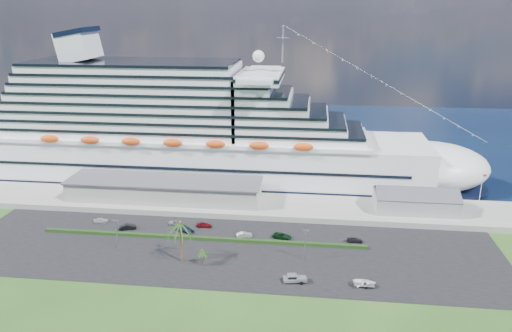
# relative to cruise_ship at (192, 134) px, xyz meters

# --- Properties ---
(ground) EXTENTS (420.00, 420.00, 0.00)m
(ground) POSITION_rel_cruise_ship_xyz_m (21.53, -64.00, -16.69)
(ground) COLOR #264818
(ground) RESTS_ON ground
(asphalt_lot) EXTENTS (140.00, 38.00, 0.12)m
(asphalt_lot) POSITION_rel_cruise_ship_xyz_m (21.53, -53.00, -16.63)
(asphalt_lot) COLOR black
(asphalt_lot) RESTS_ON ground
(wharf) EXTENTS (240.00, 20.00, 1.80)m
(wharf) POSITION_rel_cruise_ship_xyz_m (21.53, -24.00, -15.79)
(wharf) COLOR gray
(wharf) RESTS_ON ground
(water) EXTENTS (420.00, 160.00, 0.02)m
(water) POSITION_rel_cruise_ship_xyz_m (21.53, 66.00, -16.68)
(water) COLOR black
(water) RESTS_ON ground
(cruise_ship) EXTENTS (191.00, 38.00, 54.00)m
(cruise_ship) POSITION_rel_cruise_ship_xyz_m (0.00, 0.00, 0.00)
(cruise_ship) COLOR silver
(cruise_ship) RESTS_ON ground
(terminal_building) EXTENTS (61.00, 15.00, 6.30)m
(terminal_building) POSITION_rel_cruise_ship_xyz_m (-3.47, -24.00, -11.68)
(terminal_building) COLOR gray
(terminal_building) RESTS_ON wharf
(port_shed) EXTENTS (24.00, 12.31, 7.37)m
(port_shed) POSITION_rel_cruise_ship_xyz_m (73.53, -24.00, -12.30)
(port_shed) COLOR gray
(port_shed) RESTS_ON wharf
(flagpole) EXTENTS (1.08, 0.16, 12.00)m
(flagpole) POSITION_rel_cruise_ship_xyz_m (91.57, -24.00, -8.43)
(flagpole) COLOR silver
(flagpole) RESTS_ON wharf
(hedge) EXTENTS (88.00, 1.10, 0.90)m
(hedge) POSITION_rel_cruise_ship_xyz_m (13.53, -48.00, -16.12)
(hedge) COLOR black
(hedge) RESTS_ON asphalt_lot
(lamp_post_left) EXTENTS (1.60, 0.35, 8.27)m
(lamp_post_left) POSITION_rel_cruise_ship_xyz_m (-6.47, -56.00, -11.35)
(lamp_post_left) COLOR gray
(lamp_post_left) RESTS_ON asphalt_lot
(lamp_post_right) EXTENTS (1.60, 0.35, 8.27)m
(lamp_post_right) POSITION_rel_cruise_ship_xyz_m (41.53, -56.00, -11.35)
(lamp_post_right) COLOR gray
(lamp_post_right) RESTS_ON asphalt_lot
(palm_tall) EXTENTS (8.82, 8.82, 11.13)m
(palm_tall) POSITION_rel_cruise_ship_xyz_m (11.53, -60.00, -7.49)
(palm_tall) COLOR #47301E
(palm_tall) RESTS_ON ground
(palm_short) EXTENTS (3.53, 3.53, 4.56)m
(palm_short) POSITION_rel_cruise_ship_xyz_m (17.03, -61.50, -13.03)
(palm_short) COLOR #47301E
(palm_short) RESTS_ON ground
(parked_car_0) EXTENTS (4.35, 2.56, 1.39)m
(parked_car_0) POSITION_rel_cruise_ship_xyz_m (-17.79, -40.50, -15.88)
(parked_car_0) COLOR silver
(parked_car_0) RESTS_ON asphalt_lot
(parked_car_1) EXTENTS (5.00, 3.35, 1.56)m
(parked_car_1) POSITION_rel_cruise_ship_xyz_m (-8.36, -44.09, -15.79)
(parked_car_1) COLOR black
(parked_car_1) RESTS_ON asphalt_lot
(parked_car_2) EXTENTS (4.77, 2.79, 1.25)m
(parked_car_2) POSITION_rel_cruise_ship_xyz_m (4.56, -39.60, -15.95)
(parked_car_2) COLOR #9A9CA2
(parked_car_2) RESTS_ON asphalt_lot
(parked_car_3) EXTENTS (5.42, 3.63, 1.46)m
(parked_car_3) POSITION_rel_cruise_ship_xyz_m (8.24, -43.76, -15.85)
(parked_car_3) COLOR #121441
(parked_car_3) RESTS_ON asphalt_lot
(parked_car_4) EXTENTS (4.36, 1.89, 1.46)m
(parked_car_4) POSITION_rel_cruise_ship_xyz_m (12.66, -40.04, -15.84)
(parked_car_4) COLOR maroon
(parked_car_4) RESTS_ON asphalt_lot
(parked_car_5) EXTENTS (4.50, 2.55, 1.40)m
(parked_car_5) POSITION_rel_cruise_ship_xyz_m (24.91, -44.96, -15.87)
(parked_car_5) COLOR #AEB2B6
(parked_car_5) RESTS_ON asphalt_lot
(parked_car_6) EXTENTS (5.53, 3.56, 1.42)m
(parked_car_6) POSITION_rel_cruise_ship_xyz_m (35.11, -44.47, -15.87)
(parked_car_6) COLOR black
(parked_car_6) RESTS_ON asphalt_lot
(parked_car_7) EXTENTS (4.27, 1.86, 1.22)m
(parked_car_7) POSITION_rel_cruise_ship_xyz_m (54.53, -44.51, -15.96)
(parked_car_7) COLOR black
(parked_car_7) RESTS_ON asphalt_lot
(pickup_truck) EXTENTS (5.58, 2.79, 1.87)m
(pickup_truck) POSITION_rel_cruise_ship_xyz_m (39.47, -66.49, -15.55)
(pickup_truck) COLOR black
(pickup_truck) RESTS_ON asphalt_lot
(boat_trailer) EXTENTS (5.80, 3.73, 1.67)m
(boat_trailer) POSITION_rel_cruise_ship_xyz_m (55.08, -66.60, -15.47)
(boat_trailer) COLOR gray
(boat_trailer) RESTS_ON asphalt_lot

